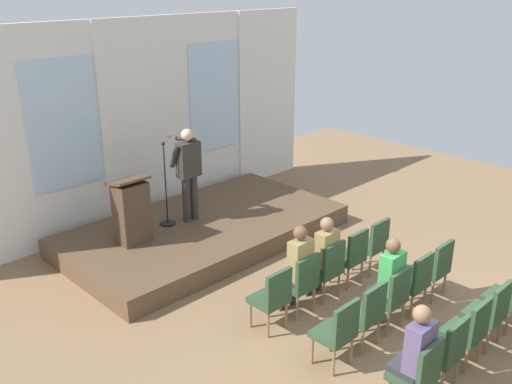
{
  "coord_description": "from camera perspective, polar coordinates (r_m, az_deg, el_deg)",
  "views": [
    {
      "loc": [
        -6.03,
        -2.92,
        4.59
      ],
      "look_at": [
        -0.03,
        3.19,
        1.33
      ],
      "focal_mm": 40.01,
      "sensor_mm": 36.0,
      "label": 1
    }
  ],
  "objects": [
    {
      "name": "chair_r0_c4",
      "position": [
        9.47,
        11.62,
        -4.96
      ],
      "size": [
        0.46,
        0.44,
        0.94
      ],
      "color": "olive",
      "rests_on": "ground"
    },
    {
      "name": "mic_stand",
      "position": [
        10.37,
        -8.9,
        -1.47
      ],
      "size": [
        0.28,
        0.28,
        1.55
      ],
      "color": "black",
      "rests_on": "stage_platform"
    },
    {
      "name": "chair_r0_c3",
      "position": [
        9.03,
        9.5,
        -6.13
      ],
      "size": [
        0.46,
        0.44,
        0.94
      ],
      "color": "olive",
      "rests_on": "ground"
    },
    {
      "name": "audience_r1_c2",
      "position": [
        8.0,
        13.06,
        -8.41
      ],
      "size": [
        0.36,
        0.39,
        1.36
      ],
      "color": "#2D2D33",
      "rests_on": "ground"
    },
    {
      "name": "chair_r2_c0",
      "position": [
        6.77,
        16.0,
        -16.93
      ],
      "size": [
        0.46,
        0.44,
        0.94
      ],
      "color": "olive",
      "rests_on": "ground"
    },
    {
      "name": "audience_r0_c1",
      "position": [
        8.15,
        4.18,
        -7.26
      ],
      "size": [
        0.36,
        0.39,
        1.37
      ],
      "color": "#2D2D33",
      "rests_on": "ground"
    },
    {
      "name": "chair_r1_c1",
      "position": [
        7.64,
        10.97,
        -11.63
      ],
      "size": [
        0.46,
        0.44,
        0.94
      ],
      "color": "olive",
      "rests_on": "ground"
    },
    {
      "name": "rear_partition",
      "position": [
        11.32,
        -10.87,
        7.07
      ],
      "size": [
        8.54,
        0.14,
        3.89
      ],
      "color": "silver",
      "rests_on": "ground"
    },
    {
      "name": "chair_r2_c4",
      "position": [
        8.61,
        24.03,
        -9.26
      ],
      "size": [
        0.46,
        0.44,
        0.94
      ],
      "color": "olive",
      "rests_on": "ground"
    },
    {
      "name": "speaker",
      "position": [
        10.28,
        -6.8,
        2.39
      ],
      "size": [
        0.51,
        0.69,
        1.72
      ],
      "color": "#332D28",
      "rests_on": "stage_platform"
    },
    {
      "name": "chair_r0_c0",
      "position": [
        7.84,
        1.68,
        -10.32
      ],
      "size": [
        0.46,
        0.44,
        0.94
      ],
      "color": "olive",
      "rests_on": "ground"
    },
    {
      "name": "stage_platform",
      "position": [
        10.6,
        -5.21,
        -3.83
      ],
      "size": [
        5.04,
        2.78,
        0.36
      ],
      "primitive_type": "cube",
      "color": "brown",
      "rests_on": "ground"
    },
    {
      "name": "chair_r0_c1",
      "position": [
        8.21,
        4.56,
        -8.81
      ],
      "size": [
        0.46,
        0.44,
        0.94
      ],
      "color": "olive",
      "rests_on": "ground"
    },
    {
      "name": "chair_r2_c1",
      "position": [
        7.2,
        18.44,
        -14.67
      ],
      "size": [
        0.46,
        0.44,
        0.94
      ],
      "color": "olive",
      "rests_on": "ground"
    },
    {
      "name": "ground_plane",
      "position": [
        8.12,
        16.69,
        -14.58
      ],
      "size": [
        16.34,
        16.34,
        0.0
      ],
      "primitive_type": "plane",
      "color": "#846647"
    },
    {
      "name": "audience_r2_c0",
      "position": [
        6.67,
        15.58,
        -15.21
      ],
      "size": [
        0.36,
        0.39,
        1.35
      ],
      "color": "#2D2D33",
      "rests_on": "ground"
    },
    {
      "name": "chair_r1_c4",
      "position": [
        8.98,
        17.5,
        -7.04
      ],
      "size": [
        0.46,
        0.44,
        0.94
      ],
      "color": "olive",
      "rests_on": "ground"
    },
    {
      "name": "lectern",
      "position": [
        9.72,
        -12.36,
        -1.88
      ],
      "size": [
        0.6,
        0.48,
        1.16
      ],
      "color": "#4C3828",
      "rests_on": "stage_platform"
    },
    {
      "name": "chair_r1_c0",
      "position": [
        7.24,
        8.21,
        -13.48
      ],
      "size": [
        0.46,
        0.44,
        0.94
      ],
      "color": "olive",
      "rests_on": "ground"
    },
    {
      "name": "chair_r2_c2",
      "position": [
        7.65,
        20.56,
        -12.66
      ],
      "size": [
        0.46,
        0.44,
        0.94
      ],
      "color": "olive",
      "rests_on": "ground"
    },
    {
      "name": "audience_r0_c2",
      "position": [
        8.57,
        6.79,
        -6.08
      ],
      "size": [
        0.36,
        0.39,
        1.31
      ],
      "color": "#2D2D33",
      "rests_on": "ground"
    },
    {
      "name": "chair_r1_c3",
      "position": [
        8.52,
        15.57,
        -8.42
      ],
      "size": [
        0.46,
        0.44,
        0.94
      ],
      "color": "olive",
      "rests_on": "ground"
    },
    {
      "name": "chair_r1_c2",
      "position": [
        8.07,
        13.4,
        -9.95
      ],
      "size": [
        0.46,
        0.44,
        0.94
      ],
      "color": "olive",
      "rests_on": "ground"
    },
    {
      "name": "chair_r0_c2",
      "position": [
        8.61,
        7.16,
        -7.41
      ],
      "size": [
        0.46,
        0.44,
        0.94
      ],
      "color": "olive",
      "rests_on": "ground"
    },
    {
      "name": "chair_r2_c3",
      "position": [
        8.12,
        22.41,
        -10.86
      ],
      "size": [
        0.46,
        0.44,
        0.94
      ],
      "color": "olive",
      "rests_on": "ground"
    }
  ]
}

